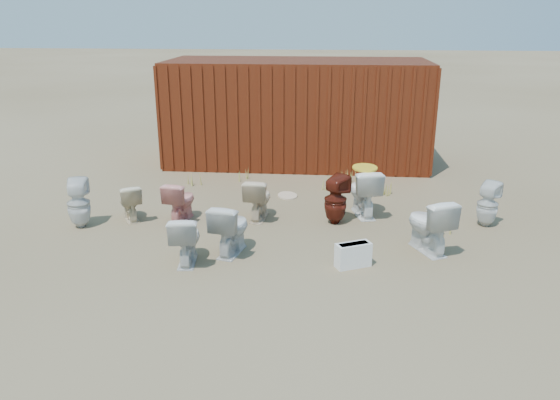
# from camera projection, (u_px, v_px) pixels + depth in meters

# --- Properties ---
(ground) EXTENTS (100.00, 100.00, 0.00)m
(ground) POSITION_uv_depth(u_px,v_px,m) (277.00, 246.00, 8.42)
(ground) COLOR brown
(ground) RESTS_ON ground
(shipping_container) EXTENTS (6.00, 2.40, 2.40)m
(shipping_container) POSITION_uv_depth(u_px,v_px,m) (297.00, 112.00, 12.94)
(shipping_container) COLOR #51170D
(shipping_container) RESTS_ON ground
(toilet_front_a) EXTENTS (0.49, 0.76, 0.73)m
(toilet_front_a) POSITION_uv_depth(u_px,v_px,m) (186.00, 239.00, 7.76)
(toilet_front_a) COLOR silver
(toilet_front_a) RESTS_ON ground
(toilet_front_pink) EXTENTS (0.52, 0.75, 0.70)m
(toilet_front_pink) POSITION_uv_depth(u_px,v_px,m) (180.00, 201.00, 9.38)
(toilet_front_pink) COLOR #E48A83
(toilet_front_pink) RESTS_ON ground
(toilet_front_c) EXTENTS (0.60, 0.85, 0.79)m
(toilet_front_c) POSITION_uv_depth(u_px,v_px,m) (231.00, 228.00, 8.07)
(toilet_front_c) COLOR silver
(toilet_front_c) RESTS_ON ground
(toilet_front_maroon) EXTENTS (0.54, 0.54, 0.84)m
(toilet_front_maroon) POSITION_uv_depth(u_px,v_px,m) (336.00, 200.00, 9.22)
(toilet_front_maroon) COLOR #58190F
(toilet_front_maroon) RESTS_ON ground
(toilet_front_e) EXTENTS (0.78, 0.95, 0.85)m
(toilet_front_e) POSITION_uv_depth(u_px,v_px,m) (429.00, 224.00, 8.13)
(toilet_front_e) COLOR white
(toilet_front_e) RESTS_ON ground
(toilet_back_a) EXTENTS (0.46, 0.47, 0.83)m
(toilet_back_a) POSITION_uv_depth(u_px,v_px,m) (79.00, 203.00, 9.06)
(toilet_back_a) COLOR silver
(toilet_back_a) RESTS_ON ground
(toilet_back_beige_left) EXTENTS (0.62, 0.72, 0.64)m
(toilet_back_beige_left) POSITION_uv_depth(u_px,v_px,m) (130.00, 202.00, 9.42)
(toilet_back_beige_left) COLOR beige
(toilet_back_beige_left) RESTS_ON ground
(toilet_back_beige_right) EXTENTS (0.48, 0.76, 0.74)m
(toilet_back_beige_right) POSITION_uv_depth(u_px,v_px,m) (258.00, 198.00, 9.45)
(toilet_back_beige_right) COLOR beige
(toilet_back_beige_right) RESTS_ON ground
(toilet_back_yellowlid) EXTENTS (0.66, 0.93, 0.86)m
(toilet_back_yellowlid) POSITION_uv_depth(u_px,v_px,m) (364.00, 192.00, 9.60)
(toilet_back_yellowlid) COLOR white
(toilet_back_yellowlid) RESTS_ON ground
(toilet_back_e) EXTENTS (0.49, 0.49, 0.76)m
(toilet_back_e) POSITION_uv_depth(u_px,v_px,m) (488.00, 204.00, 9.12)
(toilet_back_e) COLOR white
(toilet_back_e) RESTS_ON ground
(yellow_lid) EXTENTS (0.44, 0.54, 0.02)m
(yellow_lid) POSITION_uv_depth(u_px,v_px,m) (365.00, 168.00, 9.46)
(yellow_lid) COLOR yellow
(yellow_lid) RESTS_ON toilet_back_yellowlid
(loose_tank) EXTENTS (0.54, 0.40, 0.35)m
(loose_tank) POSITION_uv_depth(u_px,v_px,m) (353.00, 255.00, 7.69)
(loose_tank) COLOR white
(loose_tank) RESTS_ON ground
(loose_lid_near) EXTENTS (0.50, 0.58, 0.02)m
(loose_lid_near) POSITION_uv_depth(u_px,v_px,m) (287.00, 196.00, 10.74)
(loose_lid_near) COLOR beige
(loose_lid_near) RESTS_ON ground
(loose_lid_far) EXTENTS (0.38, 0.48, 0.02)m
(loose_lid_far) POSITION_uv_depth(u_px,v_px,m) (229.00, 223.00, 9.33)
(loose_lid_far) COLOR beige
(loose_lid_far) RESTS_ON ground
(weed_clump_a) EXTENTS (0.36, 0.36, 0.29)m
(weed_clump_a) POSITION_uv_depth(u_px,v_px,m) (193.00, 178.00, 11.39)
(weed_clump_a) COLOR #9F963F
(weed_clump_a) RESTS_ON ground
(weed_clump_b) EXTENTS (0.32, 0.32, 0.29)m
(weed_clump_b) POSITION_uv_depth(u_px,v_px,m) (329.00, 183.00, 11.11)
(weed_clump_b) COLOR #9F963F
(weed_clump_b) RESTS_ON ground
(weed_clump_c) EXTENTS (0.36, 0.36, 0.27)m
(weed_clump_c) POSITION_uv_depth(u_px,v_px,m) (382.00, 188.00, 10.81)
(weed_clump_c) COLOR #9F963F
(weed_clump_c) RESTS_ON ground
(weed_clump_d) EXTENTS (0.30, 0.30, 0.25)m
(weed_clump_d) POSITION_uv_depth(u_px,v_px,m) (242.00, 175.00, 11.74)
(weed_clump_d) COLOR #9F963F
(weed_clump_d) RESTS_ON ground
(weed_clump_e) EXTENTS (0.34, 0.34, 0.31)m
(weed_clump_e) POSITION_uv_depth(u_px,v_px,m) (349.00, 175.00, 11.57)
(weed_clump_e) COLOR #9F963F
(weed_clump_e) RESTS_ON ground
(weed_clump_f) EXTENTS (0.28, 0.28, 0.25)m
(weed_clump_f) POSITION_uv_depth(u_px,v_px,m) (443.00, 226.00, 8.90)
(weed_clump_f) COLOR #9F963F
(weed_clump_f) RESTS_ON ground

